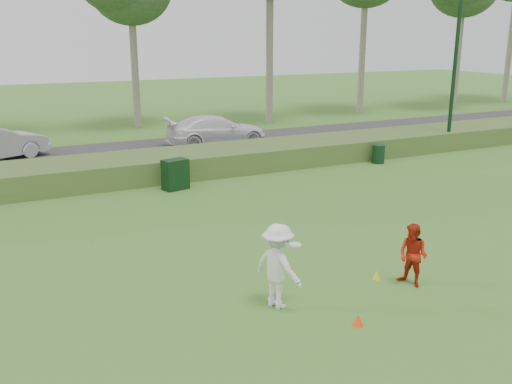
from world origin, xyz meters
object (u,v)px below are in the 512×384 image
player_red (413,255)px  trash_bin (378,154)px  player_white (278,266)px  cone_yellow (377,275)px  lamp_post (458,33)px  utility_cabinet (175,174)px  cone_orange (358,320)px  car_right (217,130)px

player_red → trash_bin: bearing=128.1°
player_white → trash_bin: bearing=-66.1°
cone_yellow → trash_bin: trash_bin is taller
cone_yellow → player_white: bearing=-175.9°
player_white → trash_bin: player_white is taller
player_white → cone_yellow: bearing=-106.0°
lamp_post → player_white: 19.63m
player_white → utility_cabinet: size_ratio=1.62×
cone_orange → utility_cabinet: bearing=90.0°
trash_bin → car_right: car_right is taller
cone_orange → cone_yellow: size_ratio=1.14×
trash_bin → car_right: bearing=126.0°
cone_yellow → car_right: car_right is taller
player_red → trash_bin: player_red is taller
utility_cabinet → trash_bin: size_ratio=1.37×
player_white → utility_cabinet: bearing=-26.1°
cone_yellow → utility_cabinet: size_ratio=0.19×
player_red → car_right: 17.56m
player_white → cone_yellow: 2.88m
lamp_post → trash_bin: (-4.98, -0.92, -5.18)m
player_white → cone_yellow: size_ratio=8.62×
car_right → utility_cabinet: bearing=151.2°
lamp_post → player_white: bearing=-144.4°
utility_cabinet → player_white: bearing=-110.0°
utility_cabinet → car_right: 8.40m
player_white → car_right: (5.57, 16.99, -0.11)m
cone_orange → trash_bin: 15.00m
player_white → lamp_post: bearing=-74.5°
cone_orange → trash_bin: (9.49, 11.61, 0.29)m
cone_orange → cone_yellow: (1.72, 1.63, -0.02)m
player_white → cone_orange: (1.04, -1.43, -0.79)m
player_white → car_right: bearing=-38.3°
cone_yellow → utility_cabinet: 9.89m
trash_bin → cone_orange: bearing=-129.2°
utility_cabinet → cone_orange: bearing=-104.0°
lamp_post → car_right: lamp_post is taller
lamp_post → utility_cabinet: lamp_post is taller
utility_cabinet → car_right: car_right is taller
player_red → utility_cabinet: bearing=174.6°
player_red → car_right: size_ratio=0.28×
player_white → utility_cabinet: (1.04, 9.92, -0.35)m
player_white → player_red: size_ratio=1.25×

